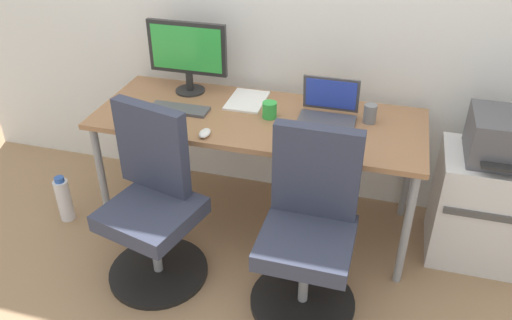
# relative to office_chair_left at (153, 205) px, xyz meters

# --- Properties ---
(ground_plane) EXTENTS (5.28, 5.28, 0.00)m
(ground_plane) POSITION_rel_office_chair_left_xyz_m (0.42, 0.54, -0.42)
(ground_plane) COLOR #9E7A56
(desk) EXTENTS (1.83, 0.71, 0.73)m
(desk) POSITION_rel_office_chair_left_xyz_m (0.42, 0.54, 0.25)
(desk) COLOR #996B47
(desk) RESTS_ON ground
(office_chair_left) EXTENTS (0.54, 0.54, 0.94)m
(office_chair_left) POSITION_rel_office_chair_left_xyz_m (0.00, 0.00, 0.00)
(office_chair_left) COLOR black
(office_chair_left) RESTS_ON ground
(office_chair_right) EXTENTS (0.54, 0.54, 0.94)m
(office_chair_right) POSITION_rel_office_chair_left_xyz_m (0.82, 0.00, 0.00)
(office_chair_right) COLOR black
(office_chair_right) RESTS_ON ground
(side_cabinet) EXTENTS (0.57, 0.44, 0.64)m
(side_cabinet) POSITION_rel_office_chair_left_xyz_m (1.72, 0.60, -0.10)
(side_cabinet) COLOR silver
(side_cabinet) RESTS_ON ground
(printer) EXTENTS (0.38, 0.40, 0.24)m
(printer) POSITION_rel_office_chair_left_xyz_m (1.72, 0.60, 0.34)
(printer) COLOR #515156
(printer) RESTS_ON side_cabinet
(water_bottle_on_floor) EXTENTS (0.09, 0.09, 0.31)m
(water_bottle_on_floor) POSITION_rel_office_chair_left_xyz_m (-0.75, 0.24, -0.28)
(water_bottle_on_floor) COLOR white
(water_bottle_on_floor) RESTS_ON ground
(desktop_monitor) EXTENTS (0.48, 0.18, 0.43)m
(desktop_monitor) POSITION_rel_office_chair_left_xyz_m (-0.07, 0.76, 0.56)
(desktop_monitor) COLOR #262626
(desktop_monitor) RESTS_ON desk
(open_laptop) EXTENTS (0.31, 0.26, 0.23)m
(open_laptop) POSITION_rel_office_chair_left_xyz_m (0.80, 0.61, 0.36)
(open_laptop) COLOR #4C4C51
(open_laptop) RESTS_ON desk
(keyboard_by_monitor) EXTENTS (0.34, 0.12, 0.02)m
(keyboard_by_monitor) POSITION_rel_office_chair_left_xyz_m (-0.04, 0.50, 0.32)
(keyboard_by_monitor) COLOR #515156
(keyboard_by_monitor) RESTS_ON desk
(keyboard_by_laptop) EXTENTS (0.34, 0.12, 0.02)m
(keyboard_by_laptop) POSITION_rel_office_chair_left_xyz_m (0.78, 0.28, 0.32)
(keyboard_by_laptop) COLOR #2D2D2D
(keyboard_by_laptop) RESTS_ON desk
(mouse_by_monitor) EXTENTS (0.06, 0.10, 0.03)m
(mouse_by_monitor) POSITION_rel_office_chair_left_xyz_m (-0.21, 0.33, 0.32)
(mouse_by_monitor) COLOR #515156
(mouse_by_monitor) RESTS_ON desk
(mouse_by_laptop) EXTENTS (0.06, 0.10, 0.03)m
(mouse_by_laptop) POSITION_rel_office_chair_left_xyz_m (0.21, 0.26, 0.32)
(mouse_by_laptop) COLOR silver
(mouse_by_laptop) RESTS_ON desk
(coffee_mug) EXTENTS (0.08, 0.08, 0.09)m
(coffee_mug) POSITION_rel_office_chair_left_xyz_m (0.48, 0.55, 0.35)
(coffee_mug) COLOR green
(coffee_mug) RESTS_ON desk
(pen_cup) EXTENTS (0.07, 0.07, 0.10)m
(pen_cup) POSITION_rel_office_chair_left_xyz_m (1.02, 0.64, 0.36)
(pen_cup) COLOR slate
(pen_cup) RESTS_ON desk
(paper_pile) EXTENTS (0.21, 0.30, 0.01)m
(paper_pile) POSITION_rel_office_chair_left_xyz_m (0.30, 0.71, 0.31)
(paper_pile) COLOR white
(paper_pile) RESTS_ON desk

